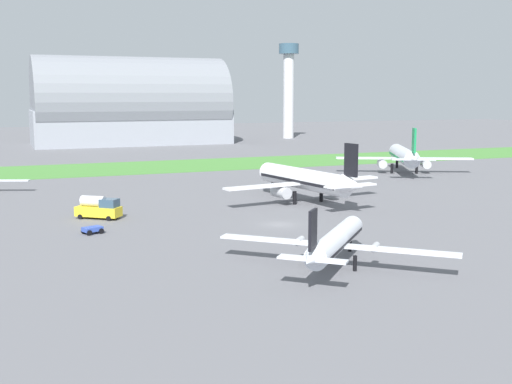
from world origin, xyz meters
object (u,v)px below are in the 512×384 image
(airplane_foreground_turboprop, at_px, (335,241))
(control_tower, at_px, (289,83))
(fuel_truck_midfield, at_px, (99,208))
(airplane_parked_jet_far, at_px, (404,156))
(baggage_cart_near_gate, at_px, (92,229))
(airplane_midfield_jet, at_px, (305,180))

(airplane_foreground_turboprop, xyz_separation_m, control_tower, (79.25, 183.51, 19.56))
(fuel_truck_midfield, bearing_deg, airplane_foreground_turboprop, -24.65)
(airplane_parked_jet_far, xyz_separation_m, fuel_truck_midfield, (-72.59, -29.57, -2.33))
(baggage_cart_near_gate, bearing_deg, airplane_parked_jet_far, 7.94)
(fuel_truck_midfield, bearing_deg, baggage_cart_near_gate, -65.05)
(airplane_parked_jet_far, distance_m, control_tower, 121.99)
(baggage_cart_near_gate, xyz_separation_m, control_tower, (100.29, 157.59, 21.75))
(fuel_truck_midfield, bearing_deg, control_tower, 94.33)
(airplane_midfield_jet, bearing_deg, fuel_truck_midfield, 84.03)
(baggage_cart_near_gate, bearing_deg, fuel_truck_midfield, 57.05)
(baggage_cart_near_gate, distance_m, fuel_truck_midfield, 10.44)
(airplane_parked_jet_far, height_order, control_tower, control_tower)
(airplane_foreground_turboprop, height_order, baggage_cart_near_gate, airplane_foreground_turboprop)
(airplane_parked_jet_far, bearing_deg, fuel_truck_midfield, 138.01)
(airplane_midfield_jet, xyz_separation_m, airplane_foreground_turboprop, (-15.13, -37.78, -1.04))
(airplane_parked_jet_far, bearing_deg, control_tower, 13.71)
(airplane_midfield_jet, distance_m, airplane_foreground_turboprop, 40.72)
(airplane_foreground_turboprop, bearing_deg, airplane_midfield_jet, 20.58)
(airplane_parked_jet_far, height_order, fuel_truck_midfield, airplane_parked_jet_far)
(airplane_parked_jet_far, relative_size, fuel_truck_midfield, 4.33)
(airplane_foreground_turboprop, relative_size, baggage_cart_near_gate, 6.93)
(airplane_parked_jet_far, bearing_deg, baggage_cart_near_gate, 143.76)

